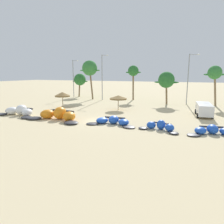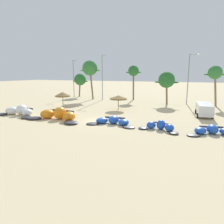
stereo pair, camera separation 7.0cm
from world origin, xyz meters
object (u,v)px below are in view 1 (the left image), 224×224
kite_far_left (19,111)px  lamppost_west_center (103,75)px  kite_center (160,126)px  lamppost_east_center (189,77)px  kite_left_of_center (113,121)px  palm_leftmost (80,80)px  beach_umbrella_near_van (62,94)px  kite_right_of_center (213,131)px  palm_center_left (166,80)px  palm_center_right (215,73)px  lamppost_west (74,77)px  palm_left (90,68)px  palm_left_of_gap (133,72)px  beach_umbrella_middle (118,97)px  parked_van (204,109)px  kite_left (58,115)px

kite_far_left → lamppost_west_center: (4.03, 20.90, 5.13)m
kite_center → lamppost_east_center: size_ratio=0.48×
kite_left_of_center → palm_leftmost: bearing=128.4°
beach_umbrella_near_van → lamppost_east_center: lamppost_east_center is taller
kite_right_of_center → palm_center_left: palm_center_left is taller
kite_center → beach_umbrella_near_van: bearing=156.3°
palm_center_right → lamppost_west: size_ratio=0.80×
beach_umbrella_near_van → lamppost_west: lamppost_west is taller
palm_left → kite_far_left: bearing=-91.6°
kite_center → palm_left: bearing=133.6°
palm_left_of_gap → palm_center_right: palm_left_of_gap is taller
beach_umbrella_middle → lamppost_east_center: bearing=47.8°
lamppost_west → parked_van: bearing=-23.3°
palm_leftmost → palm_left_of_gap: bearing=-2.7°
lamppost_east_center → palm_left_of_gap: bearing=169.4°
parked_van → beach_umbrella_near_van: bearing=-175.7°
kite_left → beach_umbrella_middle: 11.32m
lamppost_west_center → kite_left_of_center: bearing=-62.1°
beach_umbrella_near_van → kite_far_left: bearing=-102.6°
kite_center → lamppost_east_center: lamppost_east_center is taller
kite_left → kite_right_of_center: 19.05m
kite_left → lamppost_east_center: (15.64, 21.84, 4.90)m
kite_left_of_center → lamppost_west_center: 23.89m
palm_center_right → lamppost_east_center: 4.67m
kite_left → lamppost_west: 26.97m
palm_left_of_gap → lamppost_west_center: 7.20m
lamppost_east_center → parked_van: bearing=-76.7°
parked_van → lamppost_west: size_ratio=0.58×
kite_left → beach_umbrella_middle: beach_umbrella_middle is taller
kite_right_of_center → palm_left: size_ratio=0.62×
parked_van → lamppost_east_center: bearing=103.3°
kite_left_of_center → palm_center_right: palm_center_right is taller
palm_leftmost → lamppost_west_center: bearing=-24.4°
beach_umbrella_middle → palm_center_left: bearing=55.9°
kite_left → palm_left: (-6.52, 21.29, 6.68)m
beach_umbrella_near_van → kite_left: bearing=-58.0°
kite_far_left → lamppost_west: 24.40m
palm_leftmost → lamppost_west_center: size_ratio=0.59×
lamppost_west → lamppost_east_center: lamppost_east_center is taller
lamppost_west_center → lamppost_east_center: size_ratio=1.04×
kite_right_of_center → palm_center_right: bearing=86.8°
kite_far_left → kite_left: bearing=-1.1°
palm_left → lamppost_west_center: 3.82m
kite_far_left → palm_left: bearing=88.4°
kite_center → palm_leftmost: (-25.16, 24.77, 4.10)m
kite_right_of_center → lamppost_east_center: size_ratio=0.57×
palm_left_of_gap → palm_center_left: (8.17, -4.36, -1.73)m
palm_left → kite_center: bearing=-46.4°
parked_van → palm_leftmost: 33.43m
kite_left → kite_center: (13.71, 0.06, -0.23)m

